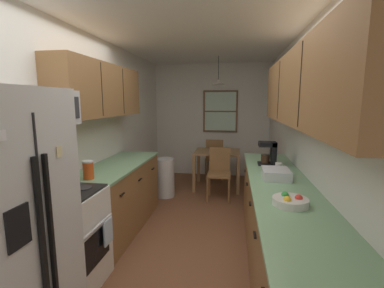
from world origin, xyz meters
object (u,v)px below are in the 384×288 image
dining_table (217,157)px  dining_chair_far (215,157)px  mug_by_coffeemaker (279,167)px  dining_chair_near (219,171)px  trash_bin (165,177)px  stove_range (63,240)px  fruit_bowl (290,201)px  microwave_over_range (40,108)px  coffee_maker (269,153)px  storage_canister (88,170)px  dish_rack (276,174)px  table_serving_bowl (223,150)px

dining_table → dining_chair_far: bearing=98.5°
dining_chair_far → mug_by_coffeemaker: mug_by_coffeemaker is taller
dining_chair_near → trash_bin: size_ratio=1.29×
stove_range → fruit_bowl: bearing=1.9°
microwave_over_range → dining_chair_far: microwave_over_range is taller
dining_table → coffee_maker: (0.77, -1.69, 0.44)m
dining_chair_far → mug_by_coffeemaker: size_ratio=7.76×
mug_by_coffeemaker → stove_range: bearing=-151.0°
trash_bin → dining_chair_far: bearing=56.0°
storage_canister → dish_rack: size_ratio=0.58×
fruit_bowl → table_serving_bowl: fruit_bowl is taller
stove_range → dining_table: stove_range is taller
table_serving_bowl → dish_rack: bearing=-74.2°
microwave_over_range → fruit_bowl: bearing=1.8°
dining_table → table_serving_bowl: 0.19m
dining_chair_near → coffee_maker: 1.42m
stove_range → dining_chair_near: stove_range is taller
dining_chair_far → fruit_bowl: 3.77m
coffee_maker → dish_rack: bearing=-90.7°
coffee_maker → fruit_bowl: coffee_maker is taller
microwave_over_range → storage_canister: 0.83m
storage_canister → mug_by_coffeemaker: storage_canister is taller
dining_chair_far → table_serving_bowl: 0.67m
coffee_maker → table_serving_bowl: size_ratio=1.47×
dining_chair_near → table_serving_bowl: size_ratio=4.39×
dining_chair_near → dish_rack: bearing=-68.3°
dining_chair_near → coffee_maker: (0.70, -1.11, 0.56)m
coffee_maker → storage_canister: bearing=-154.2°
dish_rack → table_serving_bowl: 2.41m
dish_rack → dining_chair_far: bearing=106.4°
mug_by_coffeemaker → dining_chair_near: bearing=118.2°
microwave_over_range → mug_by_coffeemaker: bearing=27.7°
stove_range → microwave_over_range: bearing=180.0°
storage_canister → fruit_bowl: 2.01m
stove_range → dining_chair_near: bearing=63.6°
trash_bin → coffee_maker: 2.10m
stove_range → mug_by_coffeemaker: stove_range is taller
microwave_over_range → dining_chair_near: microwave_over_range is taller
dining_chair_near → mug_by_coffeemaker: mug_by_coffeemaker is taller
dining_table → dining_chair_far: dining_chair_far is taller
dish_rack → dining_table: bearing=108.3°
coffee_maker → dining_chair_far: bearing=110.7°
microwave_over_range → trash_bin: (0.41, 2.51, -1.31)m
dining_table → coffee_maker: 1.91m
mug_by_coffeemaker → dish_rack: (-0.08, -0.30, -0.00)m
dining_chair_far → fruit_bowl: (0.85, -3.65, 0.44)m
mug_by_coffeemaker → coffee_maker: bearing=102.3°
microwave_over_range → dining_table: 3.56m
microwave_over_range → mug_by_coffeemaker: size_ratio=5.13×
dining_chair_far → storage_canister: storage_canister is taller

